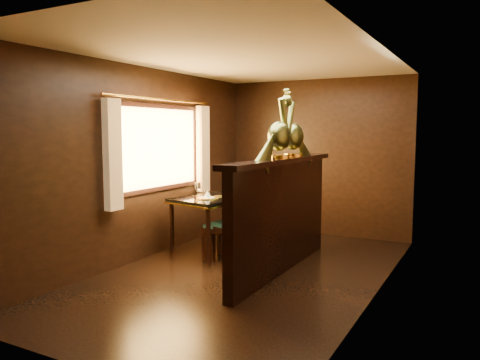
{
  "coord_description": "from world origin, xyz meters",
  "views": [
    {
      "loc": [
        2.48,
        -4.76,
        1.68
      ],
      "look_at": [
        -0.25,
        0.33,
        1.07
      ],
      "focal_mm": 35.0,
      "sensor_mm": 36.0,
      "label": 1
    }
  ],
  "objects_px": {
    "chair_left": "(230,213)",
    "peacock_right": "(294,125)",
    "chair_right": "(239,211)",
    "dining_table": "(221,201)",
    "peacock_left": "(279,123)"
  },
  "relations": [
    {
      "from": "chair_right",
      "to": "peacock_right",
      "type": "bearing_deg",
      "value": 46.31
    },
    {
      "from": "chair_right",
      "to": "peacock_right",
      "type": "relative_size",
      "value": 1.65
    },
    {
      "from": "chair_left",
      "to": "chair_right",
      "type": "distance_m",
      "value": 0.18
    },
    {
      "from": "dining_table",
      "to": "peacock_left",
      "type": "xyz_separation_m",
      "value": [
        1.09,
        -0.51,
        1.05
      ]
    },
    {
      "from": "chair_left",
      "to": "peacock_left",
      "type": "bearing_deg",
      "value": -14.43
    },
    {
      "from": "chair_left",
      "to": "chair_right",
      "type": "bearing_deg",
      "value": -20.1
    },
    {
      "from": "dining_table",
      "to": "peacock_left",
      "type": "relative_size",
      "value": 1.81
    },
    {
      "from": "chair_right",
      "to": "chair_left",
      "type": "bearing_deg",
      "value": 179.66
    },
    {
      "from": "chair_left",
      "to": "chair_right",
      "type": "relative_size",
      "value": 0.93
    },
    {
      "from": "dining_table",
      "to": "peacock_right",
      "type": "height_order",
      "value": "peacock_right"
    },
    {
      "from": "peacock_left",
      "to": "chair_right",
      "type": "bearing_deg",
      "value": 165.61
    },
    {
      "from": "dining_table",
      "to": "peacock_right",
      "type": "xyz_separation_m",
      "value": [
        1.09,
        -0.07,
        1.04
      ]
    },
    {
      "from": "chair_left",
      "to": "chair_right",
      "type": "height_order",
      "value": "chair_right"
    },
    {
      "from": "dining_table",
      "to": "peacock_left",
      "type": "height_order",
      "value": "peacock_left"
    },
    {
      "from": "chair_left",
      "to": "peacock_right",
      "type": "distance_m",
      "value": 1.38
    }
  ]
}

